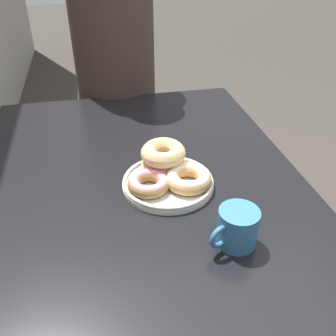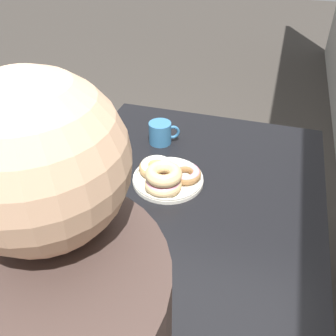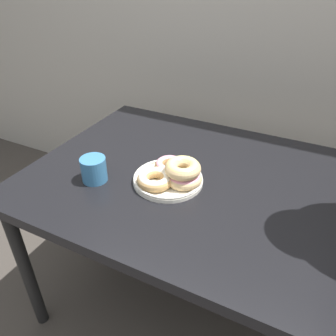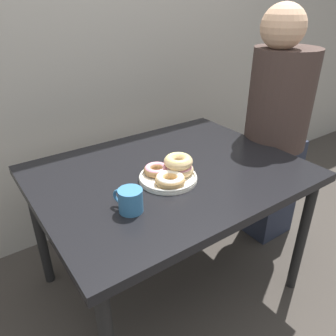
{
  "view_description": "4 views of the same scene",
  "coord_description": "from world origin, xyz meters",
  "views": [
    {
      "loc": [
        -0.89,
        0.44,
        1.34
      ],
      "look_at": [
        -0.06,
        0.27,
        0.78
      ],
      "focal_mm": 40.0,
      "sensor_mm": 36.0,
      "label": 1
    },
    {
      "loc": [
        0.95,
        0.58,
        1.55
      ],
      "look_at": [
        -0.06,
        0.27,
        0.78
      ],
      "focal_mm": 40.0,
      "sensor_mm": 36.0,
      "label": 2
    },
    {
      "loc": [
        0.38,
        -0.6,
        1.41
      ],
      "look_at": [
        -0.06,
        0.27,
        0.78
      ],
      "focal_mm": 35.0,
      "sensor_mm": 36.0,
      "label": 3
    },
    {
      "loc": [
        -0.78,
        -0.74,
        1.43
      ],
      "look_at": [
        -0.06,
        0.27,
        0.78
      ],
      "focal_mm": 35.0,
      "sensor_mm": 36.0,
      "label": 4
    }
  ],
  "objects": [
    {
      "name": "coffee_mug",
      "position": [
        -0.31,
        0.16,
        0.77
      ],
      "size": [
        0.09,
        0.12,
        0.09
      ],
      "color": "teal",
      "rests_on": "dining_table"
    },
    {
      "name": "person_figure",
      "position": [
        0.76,
        0.34,
        0.77
      ],
      "size": [
        0.41,
        0.34,
        1.41
      ],
      "color": "#232838",
      "rests_on": "ground_plane"
    },
    {
      "name": "ground_plane",
      "position": [
        0.0,
        0.0,
        0.0
      ],
      "size": [
        14.0,
        14.0,
        0.0
      ],
      "primitive_type": "plane",
      "color": "#38332D"
    },
    {
      "name": "donut_plate",
      "position": [
        -0.05,
        0.27,
        0.76
      ],
      "size": [
        0.27,
        0.26,
        0.1
      ],
      "color": "silver",
      "rests_on": "dining_table"
    },
    {
      "name": "dining_table",
      "position": [
        0.0,
        0.34,
        0.65
      ],
      "size": [
        1.21,
        0.94,
        0.72
      ],
      "color": "black",
      "rests_on": "ground_plane"
    }
  ]
}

